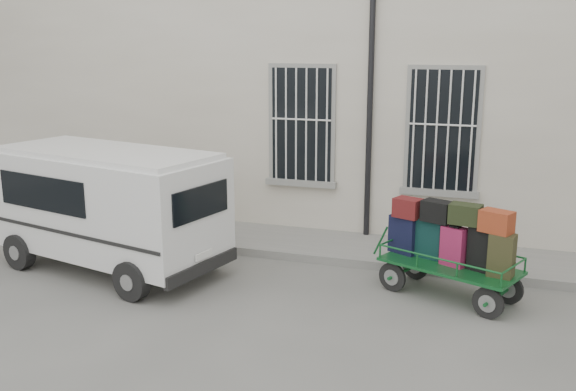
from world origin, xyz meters
The scene contains 5 objects.
ground centered at (0.00, 0.00, 0.00)m, with size 80.00×80.00×0.00m, color #60605C.
building centered at (0.00, 5.50, 3.00)m, with size 24.00×5.15×6.00m.
sidewalk centered at (0.00, 2.20, 0.07)m, with size 24.00×1.70×0.15m, color gray.
luggage_cart centered at (2.72, 0.54, 0.84)m, with size 2.41×1.65×1.50m.
van centered at (-2.94, 0.03, 1.19)m, with size 4.41×2.64×2.08m.
Camera 1 is at (3.26, -9.03, 3.82)m, focal length 40.00 mm.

